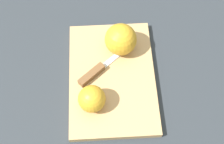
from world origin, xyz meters
The scene contains 5 objects.
ground_plane centered at (0.00, 0.00, 0.00)m, with size 4.00×4.00×0.00m, color #282D33.
cutting_board centered at (0.00, 0.00, 0.01)m, with size 0.34×0.26×0.02m.
apple_half_left centered at (-0.08, 0.04, 0.05)m, with size 0.06×0.06×0.06m.
apple_half_right centered at (0.08, -0.01, 0.06)m, with size 0.08×0.08×0.08m.
knife centered at (0.00, 0.04, 0.03)m, with size 0.14×0.12×0.02m.
Camera 1 is at (-0.36, -0.03, 0.71)m, focal length 50.00 mm.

